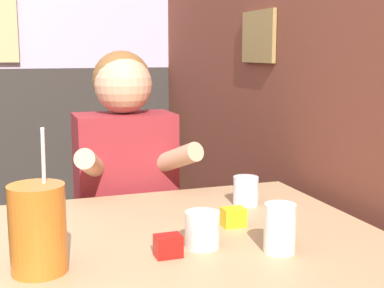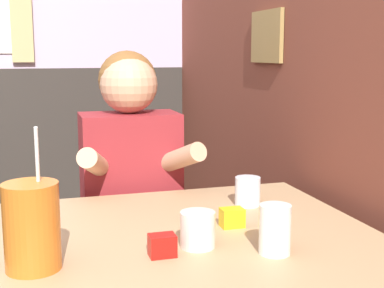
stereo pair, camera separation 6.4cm
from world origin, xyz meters
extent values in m
cube|color=brown|center=(1.28, 1.23, 1.35)|extent=(0.06, 4.47, 2.70)
cube|color=olive|center=(1.24, 1.18, 1.25)|extent=(0.02, 0.27, 0.20)
cube|color=tan|center=(0.71, 0.41, 0.72)|extent=(0.95, 0.95, 0.04)
cube|color=maroon|center=(0.66, 1.05, 0.73)|extent=(0.34, 0.20, 0.51)
sphere|color=brown|center=(0.66, 1.07, 1.10)|extent=(0.20, 0.20, 0.20)
sphere|color=tan|center=(0.66, 1.05, 1.08)|extent=(0.20, 0.20, 0.20)
cylinder|color=tan|center=(0.53, 0.91, 0.84)|extent=(0.14, 0.27, 0.15)
cylinder|color=tan|center=(0.80, 0.91, 0.84)|extent=(0.14, 0.27, 0.15)
cylinder|color=#C6661E|center=(0.33, 0.34, 0.83)|extent=(0.12, 0.12, 0.19)
cylinder|color=white|center=(0.35, 0.34, 0.97)|extent=(0.01, 0.04, 0.14)
cylinder|color=silver|center=(0.95, 0.65, 0.78)|extent=(0.08, 0.08, 0.09)
cylinder|color=silver|center=(0.86, 0.27, 0.80)|extent=(0.07, 0.07, 0.11)
cylinder|color=silver|center=(0.70, 0.36, 0.78)|extent=(0.08, 0.08, 0.09)
cube|color=#B7140F|center=(0.61, 0.33, 0.76)|extent=(0.06, 0.04, 0.05)
cube|color=yellow|center=(0.83, 0.48, 0.76)|extent=(0.06, 0.04, 0.05)
camera|label=1|loc=(0.29, -0.77, 1.19)|focal=50.00mm
camera|label=2|loc=(0.35, -0.79, 1.19)|focal=50.00mm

